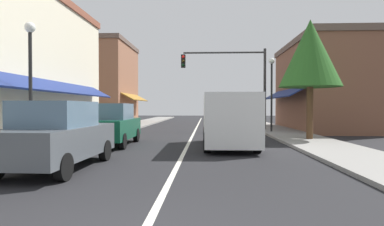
# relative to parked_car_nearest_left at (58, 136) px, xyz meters

# --- Properties ---
(ground_plane) EXTENTS (80.00, 80.00, 0.00)m
(ground_plane) POSITION_rel_parked_car_nearest_left_xyz_m (3.08, 13.12, -0.88)
(ground_plane) COLOR black
(sidewalk_left) EXTENTS (2.60, 56.00, 0.12)m
(sidewalk_left) POSITION_rel_parked_car_nearest_left_xyz_m (-2.42, 13.12, -0.82)
(sidewalk_left) COLOR gray
(sidewalk_left) RESTS_ON ground
(sidewalk_right) EXTENTS (2.60, 56.00, 0.12)m
(sidewalk_right) POSITION_rel_parked_car_nearest_left_xyz_m (8.58, 13.12, -0.82)
(sidewalk_right) COLOR gray
(sidewalk_right) RESTS_ON ground
(lane_center_stripe) EXTENTS (0.14, 52.00, 0.01)m
(lane_center_stripe) POSITION_rel_parked_car_nearest_left_xyz_m (3.08, 13.12, -0.88)
(lane_center_stripe) COLOR silver
(lane_center_stripe) RESTS_ON ground
(storefront_left_block) EXTENTS (6.36, 14.20, 7.52)m
(storefront_left_block) POSITION_rel_parked_car_nearest_left_xyz_m (-6.24, 7.12, 2.88)
(storefront_left_block) COLOR beige
(storefront_left_block) RESTS_ON ground
(storefront_right_block) EXTENTS (6.45, 10.20, 6.28)m
(storefront_right_block) POSITION_rel_parked_car_nearest_left_xyz_m (12.45, 15.12, 2.26)
(storefront_right_block) COLOR brown
(storefront_right_block) RESTS_ON ground
(storefront_far_left) EXTENTS (6.23, 8.20, 7.97)m
(storefront_far_left) POSITION_rel_parked_car_nearest_left_xyz_m (-6.17, 23.12, 3.11)
(storefront_far_left) COLOR #8E5B42
(storefront_far_left) RESTS_ON ground
(parked_car_nearest_left) EXTENTS (1.85, 4.13, 1.77)m
(parked_car_nearest_left) POSITION_rel_parked_car_nearest_left_xyz_m (0.00, 0.00, 0.00)
(parked_car_nearest_left) COLOR #4C5156
(parked_car_nearest_left) RESTS_ON ground
(parked_car_second_left) EXTENTS (1.87, 4.14, 1.77)m
(parked_car_second_left) POSITION_rel_parked_car_nearest_left_xyz_m (-0.15, 5.24, 0.00)
(parked_car_second_left) COLOR #0F4C33
(parked_car_second_left) RESTS_ON ground
(van_in_lane) EXTENTS (2.06, 5.21, 2.12)m
(van_in_lane) POSITION_rel_parked_car_nearest_left_xyz_m (4.76, 4.78, 0.27)
(van_in_lane) COLOR silver
(van_in_lane) RESTS_ON ground
(traffic_signal_mast_arm) EXTENTS (5.86, 0.50, 5.64)m
(traffic_signal_mast_arm) POSITION_rel_parked_car_nearest_left_xyz_m (5.82, 14.10, 3.03)
(traffic_signal_mast_arm) COLOR #333333
(traffic_signal_mast_arm) RESTS_ON ground
(street_lamp_left_near) EXTENTS (0.36, 0.36, 4.51)m
(street_lamp_left_near) POSITION_rel_parked_car_nearest_left_xyz_m (-2.10, 2.46, 2.18)
(street_lamp_left_near) COLOR black
(street_lamp_left_near) RESTS_ON ground
(street_lamp_right_mid) EXTENTS (0.36, 0.36, 4.66)m
(street_lamp_right_mid) POSITION_rel_parked_car_nearest_left_xyz_m (7.91, 11.94, 2.27)
(street_lamp_right_mid) COLOR black
(street_lamp_right_mid) RESTS_ON ground
(tree_right_near) EXTENTS (2.89, 2.89, 5.76)m
(tree_right_near) POSITION_rel_parked_car_nearest_left_xyz_m (8.76, 7.23, 3.26)
(tree_right_near) COLOR #4C331E
(tree_right_near) RESTS_ON ground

